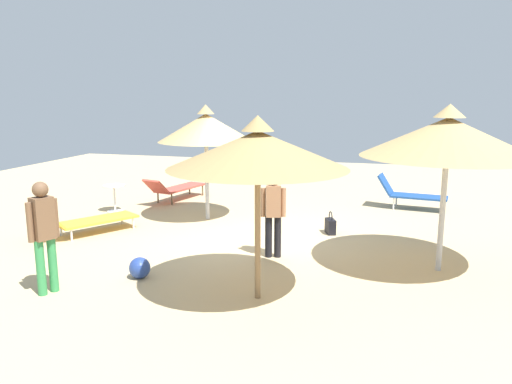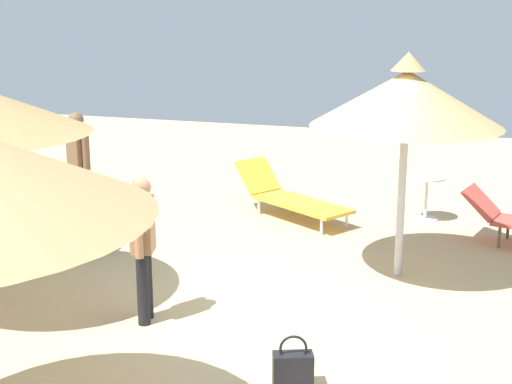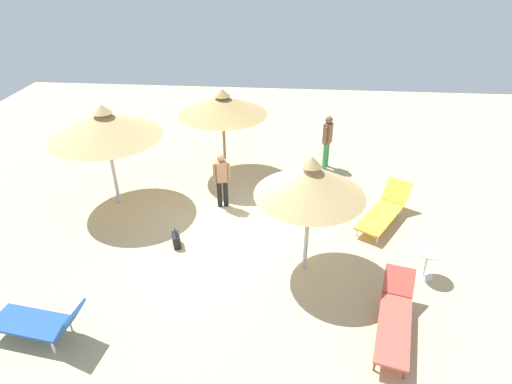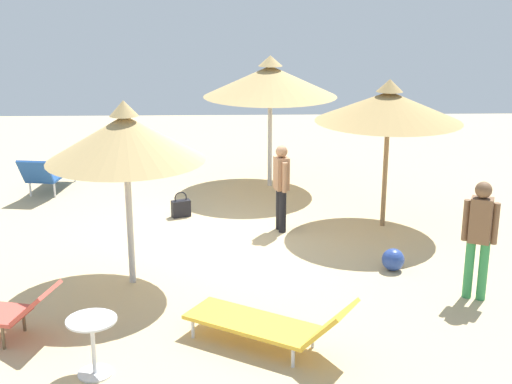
{
  "view_description": "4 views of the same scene",
  "coord_description": "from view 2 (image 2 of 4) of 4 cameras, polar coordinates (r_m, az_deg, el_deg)",
  "views": [
    {
      "loc": [
        2.78,
        -9.8,
        2.97
      ],
      "look_at": [
        0.16,
        -0.28,
        1.0
      ],
      "focal_mm": 34.66,
      "sensor_mm": 36.0,
      "label": 1
    },
    {
      "loc": [
        7.07,
        2.06,
        3.23
      ],
      "look_at": [
        -0.3,
        -0.4,
        1.22
      ],
      "focal_mm": 50.45,
      "sensor_mm": 36.0,
      "label": 2
    },
    {
      "loc": [
        -0.99,
        8.56,
        6.33
      ],
      "look_at": [
        -0.2,
        -0.63,
        0.87
      ],
      "focal_mm": 30.29,
      "sensor_mm": 36.0,
      "label": 3
    },
    {
      "loc": [
        -11.2,
        -0.48,
        4.34
      ],
      "look_at": [
        -0.31,
        -0.8,
        1.05
      ],
      "focal_mm": 49.69,
      "sensor_mm": 36.0,
      "label": 4
    }
  ],
  "objects": [
    {
      "name": "handbag",
      "position": [
        6.44,
        2.95,
        -13.83
      ],
      "size": [
        0.28,
        0.39,
        0.49
      ],
      "color": "black",
      "rests_on": "ground"
    },
    {
      "name": "ground",
      "position": [
        8.06,
        2.07,
        -9.54
      ],
      "size": [
        24.0,
        24.0,
        0.1
      ],
      "primitive_type": "cube",
      "color": "tan"
    },
    {
      "name": "parasol_umbrella_near_right",
      "position": [
        8.61,
        11.85,
        7.27
      ],
      "size": [
        2.26,
        2.26,
        2.73
      ],
      "color": "#B2B2B7",
      "rests_on": "ground"
    },
    {
      "name": "beach_ball",
      "position": [
        10.03,
        -12.23,
        -3.59
      ],
      "size": [
        0.35,
        0.35,
        0.35
      ],
      "primitive_type": "sphere",
      "color": "navy",
      "rests_on": "ground"
    },
    {
      "name": "person_standing_far_left",
      "position": [
        7.51,
        -8.96,
        -3.91
      ],
      "size": [
        0.44,
        0.28,
        1.56
      ],
      "color": "black",
      "rests_on": "ground"
    },
    {
      "name": "lounge_chair_back",
      "position": [
        11.31,
        2.66,
        -0.34
      ],
      "size": [
        1.66,
        2.14,
        0.78
      ],
      "color": "gold",
      "rests_on": "ground"
    },
    {
      "name": "side_table_round",
      "position": [
        11.43,
        13.37,
        0.12
      ],
      "size": [
        0.57,
        0.57,
        0.69
      ],
      "color": "silver",
      "rests_on": "ground"
    },
    {
      "name": "person_standing_near_left",
      "position": [
        11.15,
        -13.9,
        2.46
      ],
      "size": [
        0.32,
        0.45,
        1.72
      ],
      "color": "#338C4C",
      "rests_on": "ground"
    }
  ]
}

